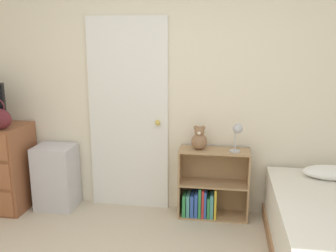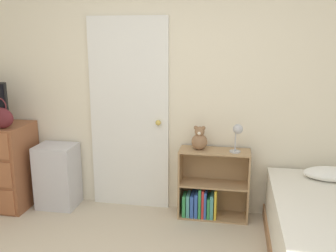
{
  "view_description": "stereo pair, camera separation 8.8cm",
  "coord_description": "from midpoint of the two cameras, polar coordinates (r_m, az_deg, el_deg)",
  "views": [
    {
      "loc": [
        0.63,
        -1.68,
        1.81
      ],
      "look_at": [
        0.09,
        1.81,
        0.96
      ],
      "focal_mm": 40.0,
      "sensor_mm": 36.0,
      "label": 1
    },
    {
      "loc": [
        0.72,
        -1.66,
        1.81
      ],
      "look_at": [
        0.09,
        1.81,
        0.96
      ],
      "focal_mm": 40.0,
      "sensor_mm": 36.0,
      "label": 2
    }
  ],
  "objects": [
    {
      "name": "desk_lamp",
      "position": [
        3.65,
        9.83,
        -0.91
      ],
      "size": [
        0.12,
        0.12,
        0.28
      ],
      "color": "#B2B2B7",
      "rests_on": "bookshelf"
    },
    {
      "name": "door_closed",
      "position": [
        3.93,
        -6.67,
        1.59
      ],
      "size": [
        0.84,
        0.09,
        2.01
      ],
      "color": "white",
      "rests_on": "ground_plane"
    },
    {
      "name": "bookshelf",
      "position": [
        3.9,
        5.55,
        -9.8
      ],
      "size": [
        0.7,
        0.27,
        0.71
      ],
      "color": "tan",
      "rests_on": "ground_plane"
    },
    {
      "name": "storage_bin",
      "position": [
        4.24,
        -17.24,
        -7.41
      ],
      "size": [
        0.41,
        0.34,
        0.69
      ],
      "color": "silver",
      "rests_on": "ground_plane"
    },
    {
      "name": "wall_back",
      "position": [
        3.86,
        -1.29,
        5.5
      ],
      "size": [
        10.0,
        0.06,
        2.55
      ],
      "color": "beige",
      "rests_on": "ground_plane"
    },
    {
      "name": "teddy_bear",
      "position": [
        3.72,
        4.11,
        -2.02
      ],
      "size": [
        0.16,
        0.16,
        0.24
      ],
      "color": "#8C6647",
      "rests_on": "bookshelf"
    }
  ]
}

